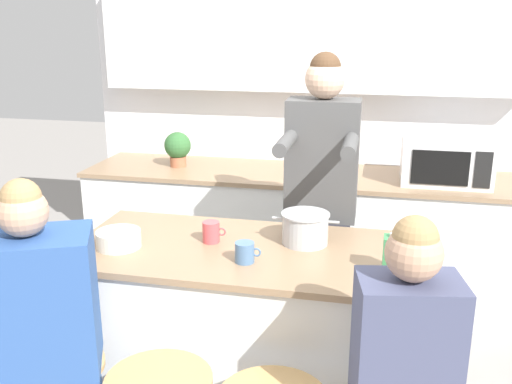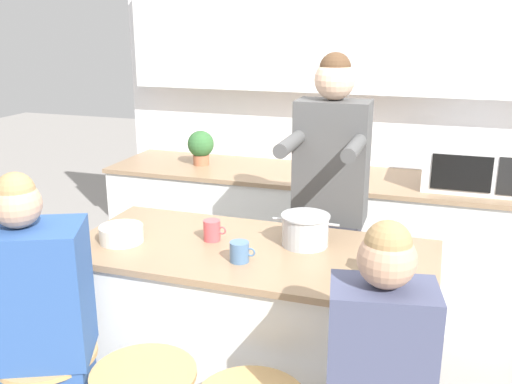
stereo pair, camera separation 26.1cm
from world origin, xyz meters
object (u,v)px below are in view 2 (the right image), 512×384
Objects in this scene: fruit_bowl at (121,234)px; coffee_cup_near at (212,230)px; kitchen_island at (251,337)px; potted_plant at (201,146)px; person_cooking at (329,220)px; person_wrapped_blanket at (35,351)px; coffee_cup_far at (239,252)px; microwave at (470,167)px; cooking_pot at (305,230)px; juice_carton at (387,260)px.

coffee_cup_near reaches higher than fruit_bowl.
kitchen_island is 1.80m from potted_plant.
person_cooking reaches higher than person_wrapped_blanket.
fruit_bowl is at bearing 176.09° from coffee_cup_far.
coffee_cup_near is at bearing 31.83° from person_wrapped_blanket.
kitchen_island is 0.77m from person_cooking.
kitchen_island is 14.32× the size of coffee_cup_far.
person_wrapped_blanket is at bearing -84.69° from potted_plant.
person_cooking is at bearing 39.15° from fruit_bowl.
coffee_cup_far is (-0.25, -0.74, 0.07)m from person_cooking.
fruit_bowl is at bearing -141.32° from person_cooking.
microwave is 2.22× the size of potted_plant.
person_cooking is at bearing -131.42° from microwave.
cooking_pot is 2.78× the size of coffee_cup_near.
coffee_cup_near is at bearing -130.44° from person_cooking.
fruit_bowl is at bearing 179.10° from juice_carton.
person_cooking is 1.10m from microwave.
juice_carton is at bearing -11.69° from kitchen_island.
coffee_cup_far is 0.62m from juice_carton.
fruit_bowl is 0.37× the size of microwave.
microwave reaches higher than juice_carton.
person_cooking is 1.27× the size of person_wrapped_blanket.
juice_carton reaches higher than coffee_cup_far.
coffee_cup_far reaches higher than kitchen_island.
juice_carton is at bearing -1.89° from person_wrapped_blanket.
fruit_bowl is 1.76× the size of coffee_cup_far.
person_cooking reaches higher than cooking_pot.
person_wrapped_blanket is at bearing -135.63° from kitchen_island.
coffee_cup_far is 0.21× the size of microwave.
fruit_bowl is (-0.83, -0.23, -0.04)m from cooking_pot.
coffee_cup_near is (0.40, 0.15, 0.01)m from fruit_bowl.
coffee_cup_far is at bearing -90.13° from kitchen_island.
person_cooking is at bearing 29.03° from person_wrapped_blanket.
microwave reaches higher than kitchen_island.
coffee_cup_near is 0.65× the size of juice_carton.
microwave is (0.97, 1.55, 0.08)m from coffee_cup_far.
cooking_pot is 0.44m from coffee_cup_near.
coffee_cup_near is (-0.46, -0.54, 0.08)m from person_cooking.
kitchen_island is at bearing -124.58° from microwave.
cooking_pot is 1.53× the size of fruit_bowl.
cooking_pot reaches higher than fruit_bowl.
cooking_pot is 0.56× the size of microwave.
person_wrapped_blanket is 2.68m from microwave.
kitchen_island is 0.53m from coffee_cup_far.
potted_plant is (-1.13, 0.86, 0.16)m from person_cooking.
cooking_pot is at bearing 28.59° from kitchen_island.
person_wrapped_blanket is (-0.93, -1.26, -0.24)m from person_cooking.
potted_plant is (-1.11, 1.33, 0.05)m from cooking_pot.
juice_carton is at bearing -0.90° from fruit_bowl.
person_cooking reaches higher than coffee_cup_far.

